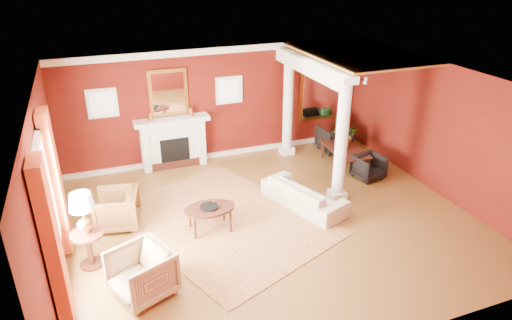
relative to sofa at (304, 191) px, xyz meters
name	(u,v)px	position (x,y,z in m)	size (l,w,h in m)	color
ground	(271,221)	(-0.88, -0.29, -0.38)	(8.00, 8.00, 0.00)	brown
room_shell	(273,128)	(-0.88, -0.29, 1.64)	(8.04, 7.04, 2.92)	#55140B
fireplace	(173,142)	(-2.18, 3.02, 0.27)	(1.85, 0.42, 1.29)	white
overmantel_mirror	(168,92)	(-2.18, 3.16, 1.52)	(0.95, 0.07, 1.15)	gold
flank_window_left	(102,103)	(-3.73, 3.17, 1.42)	(0.70, 0.07, 0.70)	white
flank_window_right	(229,90)	(-0.63, 3.17, 1.42)	(0.70, 0.07, 0.70)	white
left_window	(53,210)	(-4.77, -0.89, 1.04)	(0.21, 2.55, 2.60)	white
column_front	(342,140)	(0.82, 0.01, 1.05)	(0.36, 0.36, 2.80)	white
column_back	(288,103)	(0.82, 2.71, 1.05)	(0.36, 0.36, 2.80)	white
header_beam	(310,67)	(0.82, 1.61, 2.24)	(0.30, 3.20, 0.32)	white
amber_ceiling	(358,53)	(1.97, 1.46, 2.49)	(2.30, 3.40, 0.04)	#C57F39
dining_mirror	(321,89)	(2.02, 3.16, 1.17)	(1.30, 0.07, 1.70)	gold
chandelier	(356,79)	(2.02, 1.51, 1.87)	(0.60, 0.62, 0.75)	#AE6E36
crown_trim	(218,50)	(-0.88, 3.17, 2.44)	(8.00, 0.08, 0.16)	white
base_trim	(222,154)	(-0.88, 3.17, -0.32)	(8.00, 0.08, 0.12)	white
rug	(223,221)	(-1.82, 0.05, -0.37)	(3.14, 4.18, 0.02)	maroon
sofa	(304,191)	(0.00, 0.00, 0.00)	(1.94, 0.57, 0.76)	#EEE1C8
armchair_leopard	(117,208)	(-3.81, 0.62, 0.04)	(0.82, 0.76, 0.84)	black
armchair_stripe	(142,271)	(-3.63, -1.59, 0.07)	(0.86, 0.81, 0.89)	tan
coffee_table	(209,210)	(-2.13, -0.17, 0.08)	(1.01, 1.01, 0.51)	black
coffee_book	(210,201)	(-2.10, -0.12, 0.23)	(0.15, 0.02, 0.20)	black
side_table	(84,219)	(-4.38, -0.50, 0.57)	(0.57, 0.57, 1.42)	black
dining_table	(346,152)	(1.87, 1.40, 0.03)	(1.45, 0.51, 0.81)	black
dining_chair_near	(369,166)	(2.05, 0.64, -0.05)	(0.63, 0.59, 0.65)	black
dining_chair_far	(334,137)	(2.10, 2.43, 0.01)	(0.76, 0.71, 0.79)	black
green_urn	(340,134)	(2.46, 2.71, -0.05)	(0.36, 0.36, 0.85)	#143F19
potted_plant	(346,127)	(1.83, 1.46, 0.69)	(0.60, 0.66, 0.52)	#26591E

